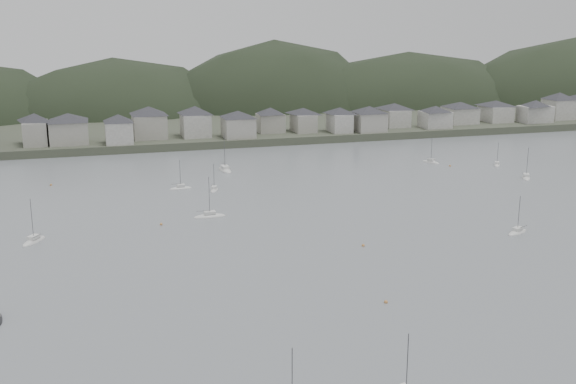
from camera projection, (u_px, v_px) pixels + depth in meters
name	position (u px, v px, depth m)	size (l,w,h in m)	color
ground	(428.00, 345.00, 105.10)	(900.00, 900.00, 0.00)	slate
far_shore_land	(174.00, 107.00, 379.36)	(900.00, 250.00, 3.00)	#383D2D
forested_ridge	(191.00, 137.00, 359.94)	(851.55, 103.94, 102.57)	black
waterfront_town	(331.00, 117.00, 287.55)	(451.48, 28.46, 12.92)	gray
sailboat_lead	(431.00, 162.00, 238.86)	(4.89, 7.19, 9.46)	silver
moored_fleet	(248.00, 232.00, 160.25)	(263.06, 159.50, 13.31)	silver
mooring_buoys	(327.00, 235.00, 158.29)	(169.24, 138.95, 0.70)	#BA7B3E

